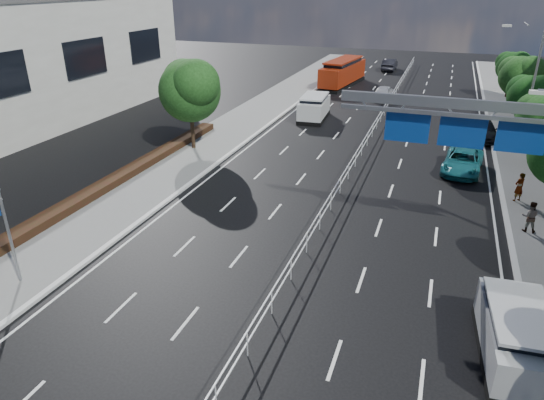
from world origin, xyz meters
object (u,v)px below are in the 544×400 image
(red_bus, at_px, (343,72))
(pedestrian_a, at_px, (519,187))
(parked_car_teal, at_px, (463,162))
(silver_minivan, at_px, (516,336))
(near_car_silver, at_px, (384,92))
(parked_car_dark, at_px, (483,130))
(overhead_gantry, at_px, (481,128))
(white_minivan, at_px, (314,107))
(near_car_dark, at_px, (390,65))
(pedestrian_b, at_px, (530,217))

(red_bus, bearing_deg, pedestrian_a, -53.79)
(red_bus, distance_m, parked_car_teal, 28.93)
(silver_minivan, bearing_deg, red_bus, 104.61)
(red_bus, relative_size, near_car_silver, 2.46)
(parked_car_teal, distance_m, parked_car_dark, 8.56)
(overhead_gantry, xyz_separation_m, pedestrian_a, (2.93, 5.60, -4.63))
(white_minivan, distance_m, parked_car_teal, 15.82)
(near_car_dark, distance_m, silver_minivan, 57.07)
(white_minivan, relative_size, near_car_dark, 1.07)
(overhead_gantry, xyz_separation_m, white_minivan, (-12.60, 19.30, -4.54))
(overhead_gantry, distance_m, silver_minivan, 9.43)
(overhead_gantry, relative_size, white_minivan, 2.00)
(red_bus, relative_size, silver_minivan, 2.16)
(overhead_gantry, xyz_separation_m, pedestrian_b, (3.07, 1.79, -4.67))
(near_car_dark, bearing_deg, pedestrian_b, 105.94)
(near_car_dark, bearing_deg, pedestrian_a, 107.08)
(near_car_silver, xyz_separation_m, near_car_dark, (-1.73, 18.32, 0.06))
(silver_minivan, bearing_deg, pedestrian_a, 79.81)
(red_bus, height_order, silver_minivan, red_bus)
(silver_minivan, xyz_separation_m, pedestrian_b, (1.51, 9.84, -0.02))
(near_car_dark, height_order, pedestrian_b, pedestrian_b)
(white_minivan, height_order, red_bus, red_bus)
(overhead_gantry, relative_size, parked_car_teal, 2.05)
(red_bus, relative_size, pedestrian_a, 6.24)
(silver_minivan, distance_m, pedestrian_b, 9.95)
(near_car_silver, height_order, near_car_dark, near_car_dark)
(white_minivan, bearing_deg, parked_car_teal, -41.17)
(red_bus, xyz_separation_m, near_car_silver, (5.69, -5.73, -0.86))
(parked_car_teal, bearing_deg, silver_minivan, -79.11)
(red_bus, distance_m, pedestrian_b, 37.40)
(overhead_gantry, bearing_deg, red_bus, 110.80)
(white_minivan, height_order, silver_minivan, white_minivan)
(red_bus, distance_m, parked_car_dark, 22.81)
(overhead_gantry, bearing_deg, near_car_silver, 104.65)
(parked_car_dark, bearing_deg, pedestrian_a, -89.72)
(red_bus, bearing_deg, parked_car_dark, -41.50)
(overhead_gantry, relative_size, near_car_dark, 2.15)
(parked_car_teal, height_order, pedestrian_a, pedestrian_a)
(red_bus, distance_m, near_car_silver, 8.12)
(near_car_dark, relative_size, pedestrian_b, 3.00)
(overhead_gantry, bearing_deg, parked_car_teal, 89.92)
(white_minivan, bearing_deg, near_car_silver, 60.76)
(overhead_gantry, distance_m, parked_car_dark, 18.89)
(silver_minivan, bearing_deg, white_minivan, 112.92)
(red_bus, bearing_deg, silver_minivan, -63.55)
(pedestrian_b, bearing_deg, pedestrian_a, -85.44)
(overhead_gantry, height_order, parked_car_teal, overhead_gantry)
(silver_minivan, xyz_separation_m, parked_car_dark, (-0.00, 26.22, -0.27))
(pedestrian_a, bearing_deg, near_car_silver, -104.13)
(near_car_silver, distance_m, pedestrian_a, 26.29)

